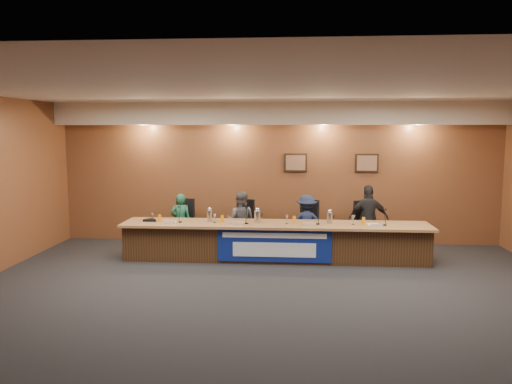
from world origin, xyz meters
TOP-DOWN VIEW (x-y plane):
  - floor at (0.00, 0.00)m, footprint 10.00×10.00m
  - ceiling at (0.00, 0.00)m, footprint 10.00×8.00m
  - wall_back at (0.00, 4.00)m, footprint 10.00×0.04m
  - soffit at (0.00, 3.75)m, footprint 10.00×0.50m
  - dais_body at (0.00, 2.40)m, footprint 6.00×0.80m
  - dais_top at (0.00, 2.35)m, footprint 6.10×0.95m
  - banner at (0.00, 1.99)m, footprint 2.20×0.02m
  - banner_text_upper at (0.00, 1.97)m, footprint 2.00×0.01m
  - banner_text_lower at (0.00, 1.97)m, footprint 1.60×0.01m
  - wall_photo_left at (0.40, 3.97)m, footprint 0.52×0.04m
  - wall_photo_right at (2.00, 3.97)m, footprint 0.52×0.04m
  - panelist_a at (-2.09, 3.14)m, footprint 0.50×0.39m
  - panelist_b at (-0.77, 3.14)m, footprint 0.68×0.56m
  - panelist_c at (0.65, 3.14)m, footprint 0.80×0.48m
  - panelist_d at (1.95, 3.14)m, footprint 0.85×0.38m
  - office_chair_a at (-2.09, 3.24)m, footprint 0.56×0.56m
  - office_chair_b at (-0.77, 3.24)m, footprint 0.62×0.62m
  - office_chair_c at (0.65, 3.24)m, footprint 0.60×0.60m
  - office_chair_d at (1.95, 3.24)m, footprint 0.64×0.64m
  - nameplate_a at (-2.07, 2.09)m, footprint 0.24×0.08m
  - microphone_a at (-1.90, 2.29)m, footprint 0.07×0.07m
  - juice_glass_a at (-2.32, 2.30)m, footprint 0.06×0.06m
  - water_glass_a at (-2.46, 2.31)m, footprint 0.08×0.08m
  - nameplate_b at (-0.74, 2.12)m, footprint 0.24×0.08m
  - microphone_b at (-0.56, 2.24)m, footprint 0.07×0.07m
  - juice_glass_b at (-1.05, 2.31)m, footprint 0.06×0.06m
  - water_glass_b at (-1.20, 2.29)m, footprint 0.08×0.08m
  - nameplate_c at (0.67, 2.10)m, footprint 0.24×0.08m
  - microphone_c at (0.84, 2.28)m, footprint 0.07×0.07m
  - juice_glass_c at (0.38, 2.33)m, footprint 0.06×0.06m
  - water_glass_c at (0.24, 2.29)m, footprint 0.08×0.08m
  - nameplate_d at (1.94, 2.06)m, footprint 0.24×0.08m
  - microphone_d at (2.12, 2.27)m, footprint 0.07×0.07m
  - juice_glass_d at (1.73, 2.31)m, footprint 0.06×0.06m
  - water_glass_d at (1.53, 2.31)m, footprint 0.08×0.08m
  - carafe_left at (-1.32, 2.42)m, footprint 0.11×0.11m
  - carafe_mid at (-0.35, 2.37)m, footprint 0.13×0.13m
  - carafe_right at (1.08, 2.39)m, footprint 0.12×0.12m
  - speakerphone at (-2.53, 2.37)m, footprint 0.32×0.32m
  - paper_stack at (1.93, 2.33)m, footprint 0.26×0.33m

SIDE VIEW (x-z plane):
  - floor at x=0.00m, z-range 0.00..0.00m
  - banner_text_lower at x=0.00m, z-range 0.16..0.44m
  - dais_body at x=0.00m, z-range 0.00..0.70m
  - banner at x=0.00m, z-range 0.05..0.71m
  - office_chair_a at x=-2.09m, z-range 0.44..0.52m
  - office_chair_b at x=-0.77m, z-range 0.44..0.52m
  - office_chair_c at x=0.65m, z-range 0.44..0.52m
  - office_chair_d at x=1.95m, z-range 0.44..0.52m
  - banner_text_upper at x=0.00m, z-range 0.53..0.63m
  - panelist_c at x=0.65m, z-range 0.00..1.22m
  - panelist_a at x=-2.09m, z-range 0.00..1.22m
  - panelist_b at x=-0.77m, z-range 0.00..1.28m
  - panelist_d at x=1.95m, z-range 0.00..1.44m
  - dais_top at x=0.00m, z-range 0.70..0.75m
  - paper_stack at x=1.93m, z-range 0.75..0.76m
  - microphone_a at x=-1.90m, z-range 0.75..0.77m
  - microphone_b at x=-0.56m, z-range 0.75..0.77m
  - microphone_c at x=0.84m, z-range 0.75..0.77m
  - microphone_d at x=2.12m, z-range 0.75..0.77m
  - speakerphone at x=-2.53m, z-range 0.75..0.80m
  - nameplate_a at x=-2.07m, z-range 0.74..0.85m
  - nameplate_b at x=-0.74m, z-range 0.74..0.85m
  - nameplate_c at x=0.67m, z-range 0.74..0.85m
  - nameplate_d at x=1.94m, z-range 0.74..0.85m
  - juice_glass_a at x=-2.32m, z-range 0.75..0.90m
  - juice_glass_b at x=-1.05m, z-range 0.75..0.90m
  - juice_glass_c at x=0.38m, z-range 0.75..0.90m
  - juice_glass_d at x=1.73m, z-range 0.75..0.90m
  - water_glass_a at x=-2.46m, z-range 0.75..0.93m
  - water_glass_b at x=-1.20m, z-range 0.75..0.93m
  - water_glass_c at x=0.24m, z-range 0.75..0.93m
  - water_glass_d at x=1.53m, z-range 0.75..0.93m
  - carafe_right at x=1.08m, z-range 0.75..0.97m
  - carafe_left at x=-1.32m, z-range 0.75..0.99m
  - carafe_mid at x=-0.35m, z-range 0.75..0.99m
  - wall_back at x=0.00m, z-range 0.00..3.20m
  - wall_photo_left at x=0.40m, z-range 1.64..2.06m
  - wall_photo_right at x=2.00m, z-range 1.64..2.06m
  - soffit at x=0.00m, z-range 2.70..3.20m
  - ceiling at x=0.00m, z-range 3.18..3.22m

